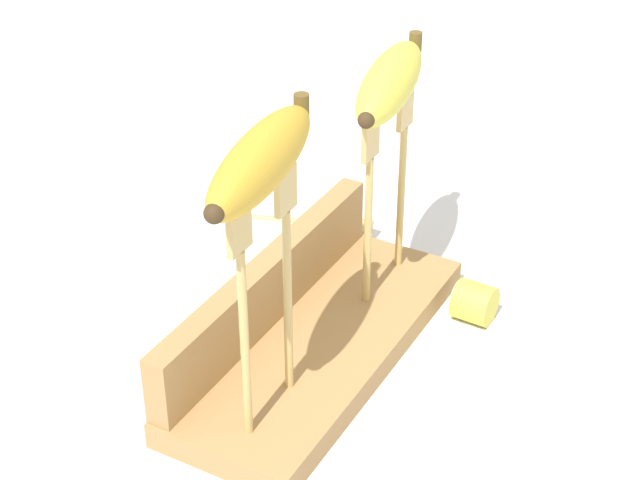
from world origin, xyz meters
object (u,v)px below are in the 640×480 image
Objects in this scene: banana_raised_left at (261,160)px; banana_chunk_near at (474,302)px; fork_stand_left at (266,284)px; fork_fallen_near at (311,220)px; fork_stand_right at (386,180)px; banana_raised_right at (390,82)px.

banana_chunk_near is (0.22, -0.09, -0.23)m from banana_raised_left.
fork_stand_left is 1.21× the size of banana_raised_left.
fork_stand_left is 0.36m from fork_fallen_near.
fork_stand_left is 1.11× the size of fork_stand_right.
banana_raised_left is 0.99× the size of banana_raised_right.
banana_chunk_near reaches higher than fork_fallen_near.
banana_raised_left is at bearing 180.00° from banana_raised_right.
fork_stand_left is at bearing -156.48° from fork_fallen_near.
fork_stand_left reaches higher than banana_chunk_near.
fork_stand_left is 0.21m from fork_stand_right.
banana_raised_right is (-0.00, -0.00, 0.10)m from fork_stand_right.
banana_chunk_near is (0.02, -0.09, -0.11)m from fork_stand_right.
fork_fallen_near is 0.24m from banana_chunk_near.
fork_fallen_near is at bearing 69.87° from banana_chunk_near.
banana_raised_left is 0.33m from banana_chunk_near.
fork_fallen_near is (0.31, 0.13, -0.25)m from banana_raised_left.
banana_chunk_near is (0.22, -0.09, -0.13)m from fork_stand_left.
banana_raised_right is at bearing -168.15° from fork_stand_right.
fork_fallen_near is at bearing 54.03° from fork_stand_right.
fork_stand_right is 1.07× the size of banana_raised_right.
banana_raised_left reaches higher than fork_stand_right.
fork_stand_left reaches higher than fork_fallen_near.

